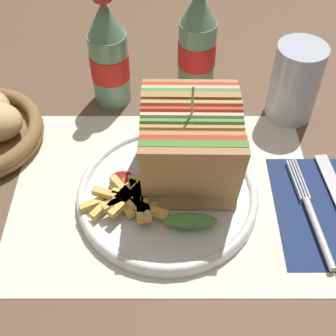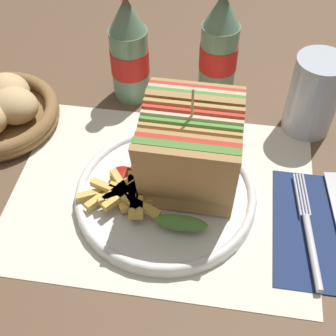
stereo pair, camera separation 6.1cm
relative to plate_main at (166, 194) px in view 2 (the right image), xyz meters
The scene contains 11 objects.
ground_plane 0.03m from the plate_main, 49.03° to the right, with size 4.00×4.00×0.00m, color brown.
placemat 0.02m from the plate_main, 116.93° to the left, with size 0.40×0.31×0.00m.
plate_main is the anchor object (origin of this frame).
club_sandwich 0.07m from the plate_main, 36.22° to the left, with size 0.12×0.18×0.16m.
fries_pile 0.06m from the plate_main, 154.92° to the right, with size 0.11×0.07×0.02m.
ketchup_blob 0.06m from the plate_main, 168.36° to the left, with size 0.03×0.03×0.01m.
napkin 0.21m from the plate_main, ahead, with size 0.13×0.18×0.00m.
fork 0.19m from the plate_main, 12.45° to the right, with size 0.03×0.18×0.01m.
coke_bottle_near 0.24m from the plate_main, 112.93° to the left, with size 0.06×0.06×0.19m.
coke_bottle_far 0.26m from the plate_main, 79.25° to the left, with size 0.06×0.06×0.19m.
glass_near 0.26m from the plate_main, 42.39° to the left, with size 0.07×0.07×0.12m.
Camera 2 is at (0.04, -0.36, 0.49)m, focal length 50.00 mm.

